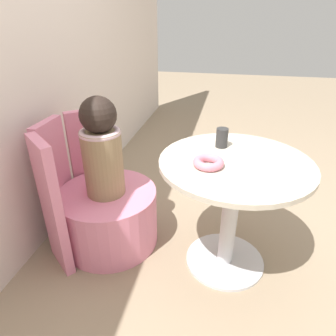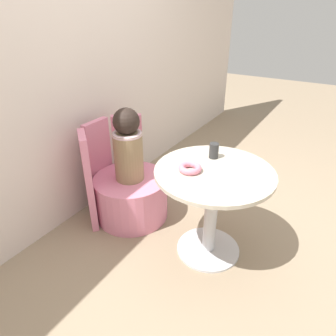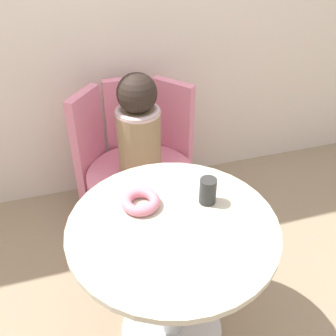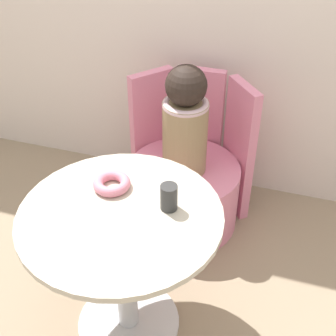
{
  "view_description": "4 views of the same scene",
  "coord_description": "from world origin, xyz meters",
  "px_view_note": "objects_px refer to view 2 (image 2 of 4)",
  "views": [
    {
      "loc": [
        -1.34,
        0.03,
        1.29
      ],
      "look_at": [
        -0.0,
        0.31,
        0.57
      ],
      "focal_mm": 32.0,
      "sensor_mm": 36.0,
      "label": 1
    },
    {
      "loc": [
        -1.53,
        -0.62,
        1.54
      ],
      "look_at": [
        -0.02,
        0.31,
        0.57
      ],
      "focal_mm": 32.0,
      "sensor_mm": 36.0,
      "label": 2
    },
    {
      "loc": [
        -0.31,
        -0.97,
        1.61
      ],
      "look_at": [
        0.06,
        0.29,
        0.66
      ],
      "focal_mm": 42.0,
      "sensor_mm": 36.0,
      "label": 3
    },
    {
      "loc": [
        0.53,
        -1.16,
        1.78
      ],
      "look_at": [
        0.05,
        0.34,
        0.61
      ],
      "focal_mm": 50.0,
      "sensor_mm": 36.0,
      "label": 4
    }
  ],
  "objects_px": {
    "tub_chair": "(131,197)",
    "donut": "(190,168)",
    "child_figure": "(128,146)",
    "round_table": "(213,195)",
    "cup": "(214,151)"
  },
  "relations": [
    {
      "from": "tub_chair",
      "to": "donut",
      "type": "distance_m",
      "value": 0.77
    },
    {
      "from": "child_figure",
      "to": "round_table",
      "type": "bearing_deg",
      "value": -93.4
    },
    {
      "from": "round_table",
      "to": "donut",
      "type": "bearing_deg",
      "value": 123.67
    },
    {
      "from": "tub_chair",
      "to": "cup",
      "type": "xyz_separation_m",
      "value": [
        0.12,
        -0.63,
        0.52
      ]
    },
    {
      "from": "tub_chair",
      "to": "donut",
      "type": "height_order",
      "value": "donut"
    },
    {
      "from": "child_figure",
      "to": "donut",
      "type": "bearing_deg",
      "value": -102.22
    },
    {
      "from": "tub_chair",
      "to": "donut",
      "type": "xyz_separation_m",
      "value": [
        -0.13,
        -0.58,
        0.49
      ]
    },
    {
      "from": "cup",
      "to": "child_figure",
      "type": "bearing_deg",
      "value": 100.44
    },
    {
      "from": "round_table",
      "to": "cup",
      "type": "bearing_deg",
      "value": 26.65
    },
    {
      "from": "child_figure",
      "to": "tub_chair",
      "type": "bearing_deg",
      "value": 180.0
    },
    {
      "from": "donut",
      "to": "round_table",
      "type": "bearing_deg",
      "value": -56.33
    },
    {
      "from": "round_table",
      "to": "tub_chair",
      "type": "bearing_deg",
      "value": 86.6
    },
    {
      "from": "tub_chair",
      "to": "donut",
      "type": "relative_size",
      "value": 4.03
    },
    {
      "from": "child_figure",
      "to": "cup",
      "type": "distance_m",
      "value": 0.65
    },
    {
      "from": "tub_chair",
      "to": "cup",
      "type": "height_order",
      "value": "cup"
    }
  ]
}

